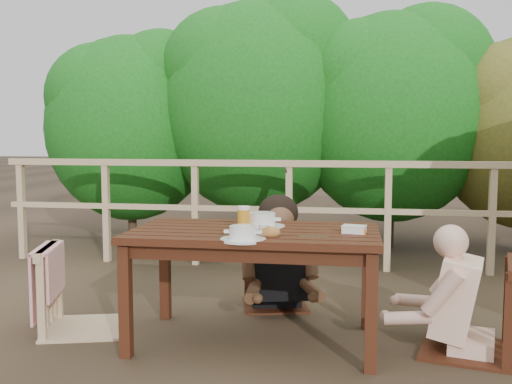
# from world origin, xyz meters

# --- Properties ---
(ground) EXTENTS (60.00, 60.00, 0.00)m
(ground) POSITION_xyz_m (0.00, 0.00, 0.00)
(ground) COLOR #443323
(ground) RESTS_ON ground
(table) EXTENTS (1.45, 0.81, 0.67)m
(table) POSITION_xyz_m (0.00, 0.00, 0.33)
(table) COLOR #33160B
(table) RESTS_ON ground
(chair_left) EXTENTS (0.62, 0.62, 1.02)m
(chair_left) POSITION_xyz_m (-1.11, 0.06, 0.51)
(chair_left) COLOR tan
(chair_left) RESTS_ON ground
(chair_far) EXTENTS (0.54, 0.54, 0.90)m
(chair_far) POSITION_xyz_m (0.03, 0.75, 0.45)
(chair_far) COLOR #33160B
(chair_far) RESTS_ON ground
(chair_right) EXTENTS (0.62, 0.62, 1.03)m
(chair_right) POSITION_xyz_m (1.22, 0.03, 0.52)
(chair_right) COLOR #33160B
(chair_right) RESTS_ON ground
(woman) EXTENTS (0.64, 0.72, 1.26)m
(woman) POSITION_xyz_m (0.03, 0.77, 0.63)
(woman) COLOR black
(woman) RESTS_ON ground
(diner_right) EXTENTS (0.69, 0.61, 1.20)m
(diner_right) POSITION_xyz_m (1.25, 0.03, 0.60)
(diner_right) COLOR beige
(diner_right) RESTS_ON ground
(railing) EXTENTS (5.60, 0.10, 1.01)m
(railing) POSITION_xyz_m (0.00, 2.00, 0.51)
(railing) COLOR tan
(railing) RESTS_ON ground
(hedge_row) EXTENTS (6.60, 1.60, 3.80)m
(hedge_row) POSITION_xyz_m (0.40, 3.20, 1.90)
(hedge_row) COLOR #145313
(hedge_row) RESTS_ON ground
(soup_near) EXTENTS (0.25, 0.25, 0.08)m
(soup_near) POSITION_xyz_m (-0.01, -0.31, 0.71)
(soup_near) COLOR white
(soup_near) RESTS_ON table
(soup_far) EXTENTS (0.29, 0.29, 0.10)m
(soup_far) POSITION_xyz_m (0.02, 0.14, 0.72)
(soup_far) COLOR white
(soup_far) RESTS_ON table
(bread_roll) EXTENTS (0.11, 0.09, 0.07)m
(bread_roll) POSITION_xyz_m (0.12, -0.21, 0.70)
(bread_roll) COLOR #B18231
(bread_roll) RESTS_ON table
(beer_glass) EXTENTS (0.08, 0.08, 0.15)m
(beer_glass) POSITION_xyz_m (-0.07, 0.02, 0.74)
(beer_glass) COLOR orange
(beer_glass) RESTS_ON table
(tumbler) EXTENTS (0.06, 0.06, 0.07)m
(tumbler) POSITION_xyz_m (0.09, -0.23, 0.71)
(tumbler) COLOR white
(tumbler) RESTS_ON table
(butter_tub) EXTENTS (0.15, 0.12, 0.06)m
(butter_tub) POSITION_xyz_m (0.58, -0.03, 0.70)
(butter_tub) COLOR silver
(butter_tub) RESTS_ON table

